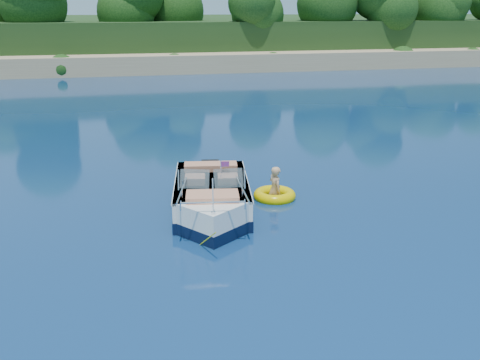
# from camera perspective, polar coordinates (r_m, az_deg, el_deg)

# --- Properties ---
(ground) EXTENTS (160.00, 160.00, 0.00)m
(ground) POSITION_cam_1_polar(r_m,az_deg,el_deg) (11.52, 7.18, -8.81)
(ground) COLOR #092244
(ground) RESTS_ON ground
(shoreline) EXTENTS (170.00, 59.00, 6.00)m
(shoreline) POSITION_cam_1_polar(r_m,az_deg,el_deg) (73.62, -10.31, 14.35)
(shoreline) COLOR tan
(shoreline) RESTS_ON ground
(treeline) EXTENTS (150.00, 7.12, 8.19)m
(treeline) POSITION_cam_1_polar(r_m,az_deg,el_deg) (50.79, -9.13, 18.11)
(treeline) COLOR black
(treeline) RESTS_ON ground
(motorboat) EXTENTS (2.47, 5.40, 1.81)m
(motorboat) POSITION_cam_1_polar(r_m,az_deg,el_deg) (14.03, -3.02, -2.14)
(motorboat) COLOR white
(motorboat) RESTS_ON ground
(tow_tube) EXTENTS (1.54, 1.54, 0.32)m
(tow_tube) POSITION_cam_1_polar(r_m,az_deg,el_deg) (15.19, 3.70, -1.64)
(tow_tube) COLOR #ECC800
(tow_tube) RESTS_ON ground
(boy) EXTENTS (0.51, 0.82, 1.51)m
(boy) POSITION_cam_1_polar(r_m,az_deg,el_deg) (15.15, 3.66, -2.02)
(boy) COLOR tan
(boy) RESTS_ON ground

